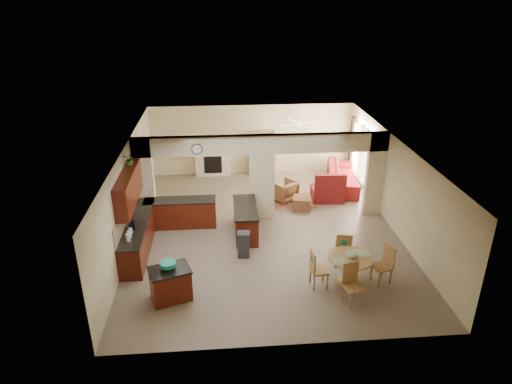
{
  "coord_description": "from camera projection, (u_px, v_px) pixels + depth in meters",
  "views": [
    {
      "loc": [
        -1.31,
        -12.41,
        6.85
      ],
      "look_at": [
        -0.25,
        0.3,
        1.2
      ],
      "focal_mm": 32.0,
      "sensor_mm": 36.0,
      "label": 1
    }
  ],
  "objects": [
    {
      "name": "partition_center_pier",
      "position": [
        262.0,
        186.0,
        14.65
      ],
      "size": [
        0.8,
        0.25,
        2.2
      ],
      "primitive_type": "cube",
      "color": "beige",
      "rests_on": "floor"
    },
    {
      "name": "chair_east",
      "position": [
        385.0,
        263.0,
        11.52
      ],
      "size": [
        0.53,
        0.53,
        1.02
      ],
      "rotation": [
        0.0,
        0.0,
        5.04
      ],
      "color": "#A27937",
      "rests_on": "floor"
    },
    {
      "name": "armchair",
      "position": [
        284.0,
        191.0,
        16.15
      ],
      "size": [
        1.07,
        1.07,
        0.71
      ],
      "primitive_type": "imported",
      "rotation": [
        0.0,
        0.0,
        3.74
      ],
      "color": "maroon",
      "rests_on": "floor"
    },
    {
      "name": "window_b",
      "position": [
        356.0,
        150.0,
        17.64
      ],
      "size": [
        0.02,
        0.9,
        1.9
      ],
      "primitive_type": "cube",
      "color": "white",
      "rests_on": "wall_right"
    },
    {
      "name": "fruit_bowl",
      "position": [
        352.0,
        254.0,
        11.32
      ],
      "size": [
        0.27,
        0.27,
        0.14
      ],
      "primitive_type": "cylinder",
      "color": "#73BE28",
      "rests_on": "dining_table"
    },
    {
      "name": "drape_b_right",
      "position": [
        351.0,
        145.0,
        18.19
      ],
      "size": [
        0.1,
        0.28,
        2.3
      ],
      "primitive_type": "cube",
      "color": "#44221B",
      "rests_on": "wall_right"
    },
    {
      "name": "trash_can",
      "position": [
        244.0,
        245.0,
        12.69
      ],
      "size": [
        0.35,
        0.31,
        0.7
      ],
      "primitive_type": "cube",
      "rotation": [
        0.0,
        0.0,
        -0.09
      ],
      "color": "#2C2C2F",
      "rests_on": "floor"
    },
    {
      "name": "floor",
      "position": [
        265.0,
        231.0,
        14.18
      ],
      "size": [
        10.0,
        10.0,
        0.0
      ],
      "primitive_type": "plane",
      "color": "#756351",
      "rests_on": "ground"
    },
    {
      "name": "partition_left_pier",
      "position": [
        144.0,
        181.0,
        14.24
      ],
      "size": [
        0.6,
        0.25,
        2.8
      ],
      "primitive_type": "cube",
      "color": "beige",
      "rests_on": "floor"
    },
    {
      "name": "window_a",
      "position": [
        370.0,
        165.0,
        16.09
      ],
      "size": [
        0.02,
        0.9,
        1.9
      ],
      "primitive_type": "cube",
      "color": "white",
      "rests_on": "wall_right"
    },
    {
      "name": "chair_north",
      "position": [
        343.0,
        249.0,
        12.14
      ],
      "size": [
        0.49,
        0.49,
        1.02
      ],
      "rotation": [
        0.0,
        0.0,
        2.96
      ],
      "color": "#A27937",
      "rests_on": "floor"
    },
    {
      "name": "dining_table",
      "position": [
        350.0,
        266.0,
        11.45
      ],
      "size": [
        1.13,
        1.13,
        0.77
      ],
      "color": "#A27937",
      "rests_on": "floor"
    },
    {
      "name": "partition_right_pier",
      "position": [
        375.0,
        174.0,
        14.81
      ],
      "size": [
        0.6,
        0.25,
        2.8
      ],
      "primitive_type": "cube",
      "color": "beige",
      "rests_on": "floor"
    },
    {
      "name": "drape_a_left",
      "position": [
        374.0,
        171.0,
        15.54
      ],
      "size": [
        0.1,
        0.28,
        2.3
      ],
      "primitive_type": "cube",
      "color": "#44221B",
      "rests_on": "wall_right"
    },
    {
      "name": "rug",
      "position": [
        292.0,
        201.0,
        16.18
      ],
      "size": [
        1.6,
        1.3,
        0.01
      ],
      "primitive_type": "cube",
      "color": "brown",
      "rests_on": "floor"
    },
    {
      "name": "kitchen_counter",
      "position": [
        156.0,
        226.0,
        13.52
      ],
      "size": [
        2.52,
        3.29,
        1.48
      ],
      "color": "#420A07",
      "rests_on": "floor"
    },
    {
      "name": "wall_front",
      "position": [
        290.0,
        290.0,
        9.06
      ],
      "size": [
        8.0,
        0.0,
        8.0
      ],
      "primitive_type": "plane",
      "rotation": [
        -1.57,
        0.0,
        0.0
      ],
      "color": "beige",
      "rests_on": "floor"
    },
    {
      "name": "ottoman",
      "position": [
        302.0,
        203.0,
        15.54
      ],
      "size": [
        0.71,
        0.71,
        0.43
      ],
      "primitive_type": "cube",
      "rotation": [
        0.0,
        0.0,
        -0.21
      ],
      "color": "maroon",
      "rests_on": "floor"
    },
    {
      "name": "shelving_unit",
      "position": [
        261.0,
        153.0,
        18.24
      ],
      "size": [
        1.0,
        0.32,
        1.8
      ],
      "primitive_type": "cube",
      "color": "#A27937",
      "rests_on": "floor"
    },
    {
      "name": "wall_back",
      "position": [
        252.0,
        140.0,
        18.17
      ],
      "size": [
        8.0,
        0.0,
        8.0
      ],
      "primitive_type": "plane",
      "rotation": [
        1.57,
        0.0,
        0.0
      ],
      "color": "beige",
      "rests_on": "floor"
    },
    {
      "name": "sofa",
      "position": [
        343.0,
        176.0,
        17.26
      ],
      "size": [
        2.95,
        1.64,
        0.81
      ],
      "primitive_type": "imported",
      "rotation": [
        0.0,
        0.0,
        1.37
      ],
      "color": "maroon",
      "rests_on": "floor"
    },
    {
      "name": "wall_right",
      "position": [
        395.0,
        185.0,
        13.92
      ],
      "size": [
        0.0,
        10.0,
        10.0
      ],
      "primitive_type": "plane",
      "rotation": [
        1.57,
        0.0,
        -1.57
      ],
      "color": "beige",
      "rests_on": "floor"
    },
    {
      "name": "drape_a_right",
      "position": [
        364.0,
        160.0,
        16.64
      ],
      "size": [
        0.1,
        0.28,
        2.3
      ],
      "primitive_type": "cube",
      "color": "#44221B",
      "rests_on": "wall_right"
    },
    {
      "name": "chair_west",
      "position": [
        316.0,
        268.0,
        11.31
      ],
      "size": [
        0.46,
        0.46,
        1.02
      ],
      "rotation": [
        0.0,
        0.0,
        1.67
      ],
      "color": "#A27937",
      "rests_on": "floor"
    },
    {
      "name": "ceiling",
      "position": [
        265.0,
        145.0,
        13.05
      ],
      "size": [
        10.0,
        10.0,
        0.0
      ],
      "primitive_type": "plane",
      "rotation": [
        3.14,
        0.0,
        0.0
      ],
      "color": "white",
      "rests_on": "wall_back"
    },
    {
      "name": "wall_clock",
      "position": [
        197.0,
        149.0,
        13.81
      ],
      "size": [
        0.34,
        0.03,
        0.34
      ],
      "primitive_type": "cylinder",
      "rotation": [
        1.57,
        0.0,
        0.0
      ],
      "color": "#483318",
      "rests_on": "partition_header"
    },
    {
      "name": "chaise",
      "position": [
        327.0,
        194.0,
        16.24
      ],
      "size": [
        1.12,
        0.93,
        0.44
      ],
      "primitive_type": "cube",
      "rotation": [
        0.0,
        0.0,
        -0.04
      ],
      "color": "maroon",
      "rests_on": "floor"
    },
    {
      "name": "fireplace",
      "position": [
        213.0,
        161.0,
        18.21
      ],
      "size": [
        1.6,
        0.35,
        1.2
      ],
      "color": "beige",
      "rests_on": "floor"
    },
    {
      "name": "kitchen_island",
      "position": [
        171.0,
        284.0,
        10.92
      ],
      "size": [
        1.12,
        0.95,
        0.83
      ],
      "rotation": [
        0.0,
        0.0,
        0.32
      ],
      "color": "#420A07",
      "rests_on": "floor"
    },
    {
      "name": "plant",
      "position": [
        130.0,
        159.0,
        12.7
      ],
      "size": [
        0.41,
        0.38,
        0.36
      ],
      "primitive_type": "imported",
      "rotation": [
        0.0,
        0.0,
        -0.4
      ],
      "color": "#214C14",
      "rests_on": "upper_cabinets"
    },
    {
      "name": "chair_south",
      "position": [
        352.0,
        282.0,
        10.77
      ],
      "size": [
        0.52,
        0.52,
        1.02
      ],
      "rotation": [
        0.0,
        0.0,
        0.27
      ],
      "color": "#A27937",
      "rests_on": "floor"
    },
    {
      "name": "upper_cabinets",
      "position": [
        128.0,
        189.0,
        12.39
      ],
      "size": [
        0.35,
        2.4,
        0.9
      ],
      "primitive_type": "cube",
      "color": "#420A07",
      "rests_on": "wall_left"
    },
    {
      "name": "peninsula",
      "position": [
        246.0,
        220.0,
        13.85
      ],
      "size": [
        0.7,
        1.85,
        0.91
      ],
      "color": "#420A07",
      "rests_on": "floor"
    },
    {
      "name": "partition_header",
      "position": [
        262.0,
        144.0,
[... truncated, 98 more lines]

